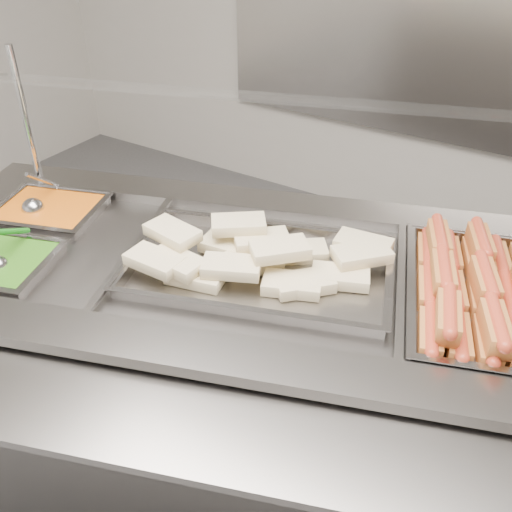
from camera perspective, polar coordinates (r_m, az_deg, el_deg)
The scene contains 11 objects.
back_panel at distance 3.37m, azimuth 21.56°, elevation 19.82°, with size 3.00×0.04×1.20m, color gray.
steam_counter at distance 1.98m, azimuth -1.56°, elevation -12.14°, with size 2.21×1.51×0.97m.
tray_rail at distance 1.30m, azimuth -8.07°, elevation -16.00°, with size 1.93×0.98×0.06m.
sneeze_guard at distance 1.68m, azimuth 0.00°, elevation 15.20°, with size 1.79×0.88×0.48m.
pan_hotdogs at distance 1.68m, azimuth 21.25°, elevation -4.63°, with size 0.54×0.68×0.11m.
pan_wraps at distance 1.66m, azimuth 0.36°, elevation -1.56°, with size 0.84×0.65×0.08m.
pan_beans at distance 2.06m, azimuth -19.80°, elevation 3.47°, with size 0.39×0.35×0.11m.
hotdogs_in_buns at distance 1.64m, azimuth 21.51°, elevation -3.33°, with size 0.49×0.63×0.13m.
tortilla_wraps at distance 1.65m, azimuth 0.40°, elevation -0.01°, with size 0.68×0.49×0.10m.
ladle at distance 2.05m, azimuth -21.32°, elevation 4.59°, with size 0.10×0.20×0.17m.
serving_spoon at distance 1.80m, azimuth -24.15°, elevation -0.31°, with size 0.09×0.19×0.14m.
Camera 1 is at (0.63, -0.78, 1.91)m, focal length 40.00 mm.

